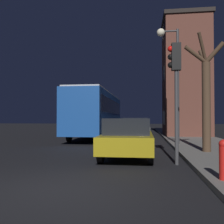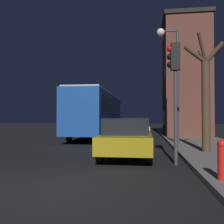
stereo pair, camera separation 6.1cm
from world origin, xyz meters
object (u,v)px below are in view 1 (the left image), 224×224
Objects in this scene: bus at (98,111)px; car_mid_lane at (136,129)px; streetlamp at (171,63)px; bare_tree at (206,95)px; fire_hydrant at (224,159)px; car_near_lane at (128,137)px; traffic_light at (175,77)px.

car_mid_lane is at bearing -30.99° from bus.
bare_tree is at bearing -70.73° from streetlamp.
fire_hydrant is at bearing -99.03° from bare_tree.
bus is 3.80m from car_mid_lane.
traffic_light is at bearing -39.33° from car_near_lane.
bus reaches higher than fire_hydrant.
bare_tree reaches higher than traffic_light.
traffic_light is 0.34× the size of bus.
bare_tree reaches higher than bus.
bare_tree is at bearing -54.06° from bus.
car_near_lane is 1.01× the size of car_mid_lane.
bus is 2.61× the size of car_near_lane.
bare_tree is 7.57m from car_mid_lane.
bare_tree is at bearing 16.63° from car_near_lane.
car_near_lane is 4.57m from fire_hydrant.
streetlamp is 5.69m from traffic_light.
streetlamp is 8.87m from fire_hydrant.
traffic_light reaches higher than bus.
traffic_light is at bearing -123.28° from bare_tree.
fire_hydrant is (2.34, -11.53, -0.17)m from car_mid_lane.
fire_hydrant is (5.42, -13.37, -1.43)m from bus.
bare_tree reaches higher than car_near_lane.
car_mid_lane is (3.07, -1.85, -1.26)m from bus.
fire_hydrant is (0.32, -7.95, -3.92)m from streetlamp.
bare_tree is 10.55m from bus.
car_mid_lane is at bearing 101.50° from fire_hydrant.
bare_tree is 3.72m from car_near_lane.
streetlamp is at bearing -46.75° from bus.
car_near_lane is (-1.66, 1.36, -2.10)m from traffic_light.
traffic_light is 3.48m from fire_hydrant.
bus is (-4.67, 10.84, -0.84)m from traffic_light.
car_mid_lane is at bearing 119.54° from streetlamp.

